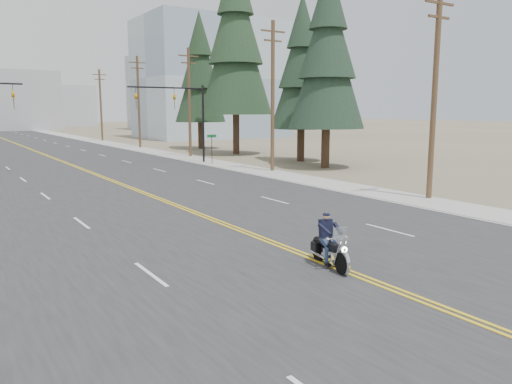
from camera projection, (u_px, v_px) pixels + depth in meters
name	position (u px, v px, depth m)	size (l,w,h in m)	color
ground_plane	(374.00, 283.00, 13.91)	(400.00, 400.00, 0.00)	#776D56
road	(16.00, 144.00, 71.91)	(20.00, 200.00, 0.01)	#303033
sidewalk_right	(96.00, 141.00, 78.08)	(3.00, 200.00, 0.01)	#A5A5A0
traffic_mast_right	(183.00, 108.00, 44.44)	(7.10, 0.26, 7.00)	black
street_sign	(212.00, 144.00, 44.27)	(0.90, 0.06, 2.62)	black
utility_pole_a	(435.00, 92.00, 26.31)	(2.20, 0.30, 11.00)	brown
utility_pole_b	(273.00, 94.00, 38.70)	(2.20, 0.30, 11.50)	brown
utility_pole_c	(189.00, 101.00, 51.17)	(2.20, 0.30, 11.00)	brown
utility_pole_d	(139.00, 101.00, 63.56)	(2.20, 0.30, 11.50)	brown
utility_pole_e	(101.00, 104.00, 77.69)	(2.20, 0.30, 11.00)	brown
glass_building	(211.00, 80.00, 87.44)	(24.00, 16.00, 20.00)	#9EB5CC
haze_bldg_b	(17.00, 101.00, 120.64)	(18.00, 14.00, 14.00)	#ADB2B7
haze_bldg_c	(165.00, 93.00, 125.04)	(16.00, 12.00, 18.00)	#B7BCC6
haze_bldg_e	(67.00, 106.00, 150.63)	(14.00, 14.00, 12.00)	#B7BCC6
motorcyclist	(330.00, 241.00, 15.14)	(0.91, 2.12, 1.66)	black
conifer_near	(328.00, 52.00, 40.20)	(6.20, 6.20, 16.42)	#382619
conifer_mid	(302.00, 66.00, 45.83)	(5.72, 5.72, 15.25)	#382619
conifer_tall	(236.00, 37.00, 52.66)	(7.78, 7.78, 21.61)	#382619
conifer_far	(200.00, 71.00, 61.01)	(6.21, 6.21, 16.65)	#382619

